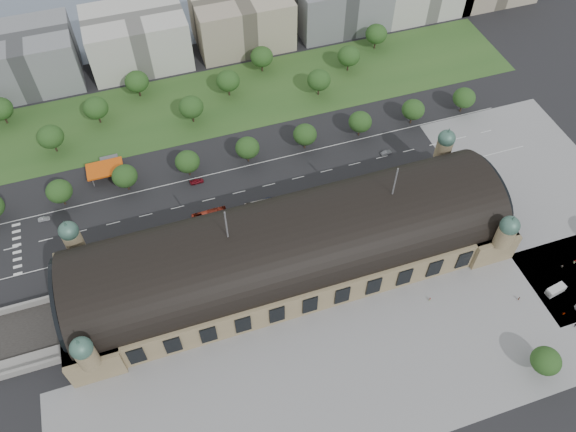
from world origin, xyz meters
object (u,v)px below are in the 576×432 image
object	(u,v)px
parked_car_2	(73,261)
pedestrian_4	(575,325)
bus_west	(210,215)
traffic_car_3	(197,181)
parked_car_1	(94,257)
traffic_car_1	(44,219)
traffic_car_5	(386,153)
pedestrian_2	(562,266)
bus_mid	(259,205)
parked_car_3	(102,263)
petrol_station	(108,165)
parked_car_6	(224,231)
pedestrian_5	(575,262)
van_east	(555,290)
traffic_car_6	(423,165)
pedestrian_3	(564,314)
bus_east	(300,197)
pedestrian_1	(519,299)
pedestrian_0	(430,299)
parked_car_4	(190,238)
parked_car_5	(213,234)
traffic_car_4	(267,199)
parked_car_0	(97,265)

from	to	relation	value
parked_car_2	pedestrian_4	distance (m)	168.92
bus_west	traffic_car_3	bearing A→B (deg)	1.72
parked_car_1	traffic_car_1	bearing A→B (deg)	-168.05
traffic_car_5	pedestrian_2	bearing A→B (deg)	-160.74
bus_mid	pedestrian_4	bearing A→B (deg)	-131.37
parked_car_1	parked_car_3	world-z (taller)	parked_car_3
petrol_station	traffic_car_3	bearing A→B (deg)	-28.63
parked_car_6	pedestrian_5	bearing A→B (deg)	26.41
van_east	pedestrian_2	bearing A→B (deg)	32.36
traffic_car_6	parked_car_6	distance (m)	84.05
pedestrian_3	traffic_car_6	bearing A→B (deg)	-48.51
bus_east	pedestrian_3	xyz separation A→B (m)	(65.30, -73.26, -0.51)
traffic_car_3	pedestrian_1	bearing A→B (deg)	-135.05
parked_car_6	pedestrian_0	size ratio (longest dim) A/B	3.22
parked_car_2	pedestrian_5	xyz separation A→B (m)	(165.90, -55.10, 0.00)
traffic_car_6	pedestrian_0	distance (m)	61.85
parked_car_1	van_east	xyz separation A→B (m)	(144.93, -62.48, 0.61)
traffic_car_3	bus_west	bearing A→B (deg)	-179.40
parked_car_3	parked_car_4	size ratio (longest dim) A/B	1.06
van_east	traffic_car_3	bearing A→B (deg)	130.46
traffic_car_1	pedestrian_0	world-z (taller)	pedestrian_0
parked_car_2	parked_car_3	distance (m)	10.51
pedestrian_5	traffic_car_1	bearing A→B (deg)	-113.67
parked_car_3	pedestrian_1	distance (m)	141.88
traffic_car_6	van_east	world-z (taller)	van_east
pedestrian_1	traffic_car_6	bearing A→B (deg)	54.02
parked_car_2	pedestrian_2	bearing A→B (deg)	33.62
traffic_car_1	parked_car_1	bearing A→B (deg)	-143.47
traffic_car_1	pedestrian_0	size ratio (longest dim) A/B	2.76
van_east	pedestrian_1	bearing A→B (deg)	164.81
bus_west	petrol_station	bearing A→B (deg)	41.14
bus_east	pedestrian_0	bearing A→B (deg)	-156.24
bus_mid	parked_car_5	bearing A→B (deg)	113.22
traffic_car_1	traffic_car_4	distance (m)	82.68
petrol_station	parked_car_3	bearing A→B (deg)	-100.03
traffic_car_3	bus_east	distance (m)	41.22
petrol_station	pedestrian_4	bearing A→B (deg)	-41.09
parked_car_2	pedestrian_2	xyz separation A→B (m)	(160.72, -55.29, 0.02)
parked_car_0	traffic_car_6	bearing A→B (deg)	69.20
pedestrian_4	pedestrian_5	world-z (taller)	pedestrian_4
traffic_car_6	pedestrian_4	world-z (taller)	pedestrian_4
traffic_car_6	pedestrian_5	xyz separation A→B (m)	(28.70, -58.48, 0.12)
pedestrian_2	petrol_station	bearing A→B (deg)	35.40
parked_car_2	van_east	distance (m)	164.64
pedestrian_2	parked_car_0	bearing A→B (deg)	50.60
parked_car_2	parked_car_4	distance (m)	40.86
parked_car_6	pedestrian_1	world-z (taller)	pedestrian_1
parked_car_2	bus_west	distance (m)	50.14
petrol_station	parked_car_3	xyz separation A→B (m)	(-7.83, -44.28, -2.18)
pedestrian_1	pedestrian_2	bearing A→B (deg)	-20.88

